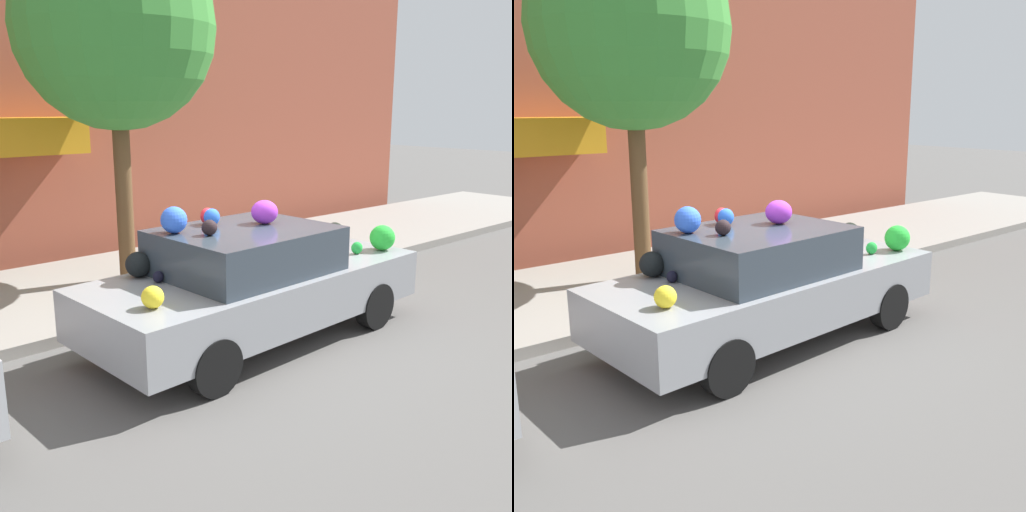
# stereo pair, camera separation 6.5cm
# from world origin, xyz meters

# --- Properties ---
(ground_plane) EXTENTS (60.00, 60.00, 0.00)m
(ground_plane) POSITION_xyz_m (0.00, 0.00, 0.00)
(ground_plane) COLOR #565451
(sidewalk_curb) EXTENTS (24.00, 3.20, 0.14)m
(sidewalk_curb) POSITION_xyz_m (0.00, 2.70, 0.07)
(sidewalk_curb) COLOR gray
(sidewalk_curb) RESTS_ON ground
(building_facade) EXTENTS (18.00, 1.20, 6.17)m
(building_facade) POSITION_xyz_m (-0.09, 4.92, 3.04)
(building_facade) COLOR #9E4C38
(building_facade) RESTS_ON ground
(street_tree) EXTENTS (2.73, 2.73, 4.88)m
(street_tree) POSITION_xyz_m (-0.15, 2.60, 3.64)
(street_tree) COLOR brown
(street_tree) RESTS_ON sidewalk_curb
(fire_hydrant) EXTENTS (0.20, 0.20, 0.70)m
(fire_hydrant) POSITION_xyz_m (1.36, 1.64, 0.49)
(fire_hydrant) COLOR #B2B2B7
(fire_hydrant) RESTS_ON sidewalk_curb
(art_car) EXTENTS (4.15, 1.86, 1.61)m
(art_car) POSITION_xyz_m (-0.03, -0.11, 0.69)
(art_car) COLOR gray
(art_car) RESTS_ON ground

